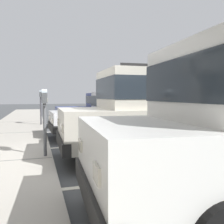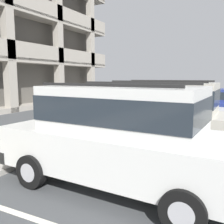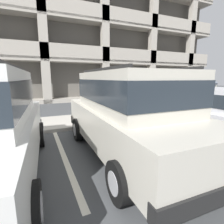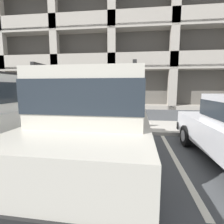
{
  "view_description": "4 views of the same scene",
  "coord_description": "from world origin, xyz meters",
  "px_view_note": "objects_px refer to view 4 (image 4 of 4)",
  "views": [
    {
      "loc": [
        -5.28,
        0.51,
        1.41
      ],
      "look_at": [
        -0.02,
        -1.08,
        1.05
      ],
      "focal_mm": 40.0,
      "sensor_mm": 36.0,
      "label": 1
    },
    {
      "loc": [
        -7.26,
        -4.27,
        2.15
      ],
      "look_at": [
        -0.17,
        -0.72,
        1.01
      ],
      "focal_mm": 40.0,
      "sensor_mm": 36.0,
      "label": 2
    },
    {
      "loc": [
        -2.07,
        -5.83,
        1.84
      ],
      "look_at": [
        0.29,
        -0.51,
        0.7
      ],
      "focal_mm": 28.0,
      "sensor_mm": 36.0,
      "label": 3
    },
    {
      "loc": [
        0.57,
        -5.91,
        1.7
      ],
      "look_at": [
        -0.1,
        -0.76,
        0.95
      ],
      "focal_mm": 28.0,
      "sensor_mm": 36.0,
      "label": 4
    }
  ],
  "objects_px": {
    "silver_suv": "(103,116)",
    "parking_meter_near": "(124,101)",
    "parking_garage": "(118,30)",
    "fire_hydrant": "(9,117)"
  },
  "relations": [
    {
      "from": "silver_suv",
      "to": "parking_meter_near",
      "type": "height_order",
      "value": "silver_suv"
    },
    {
      "from": "parking_garage",
      "to": "fire_hydrant",
      "type": "distance_m",
      "value": 14.6
    },
    {
      "from": "silver_suv",
      "to": "parking_garage",
      "type": "bearing_deg",
      "value": 95.39
    },
    {
      "from": "silver_suv",
      "to": "parking_garage",
      "type": "height_order",
      "value": "parking_garage"
    },
    {
      "from": "silver_suv",
      "to": "fire_hydrant",
      "type": "height_order",
      "value": "silver_suv"
    },
    {
      "from": "fire_hydrant",
      "to": "parking_garage",
      "type": "bearing_deg",
      "value": 74.67
    },
    {
      "from": "parking_meter_near",
      "to": "parking_garage",
      "type": "bearing_deg",
      "value": 96.47
    },
    {
      "from": "fire_hydrant",
      "to": "parking_meter_near",
      "type": "bearing_deg",
      "value": -3.53
    },
    {
      "from": "silver_suv",
      "to": "parking_meter_near",
      "type": "xyz_separation_m",
      "value": [
        0.3,
        2.68,
        0.1
      ]
    },
    {
      "from": "parking_meter_near",
      "to": "parking_garage",
      "type": "distance_m",
      "value": 14.2
    }
  ]
}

